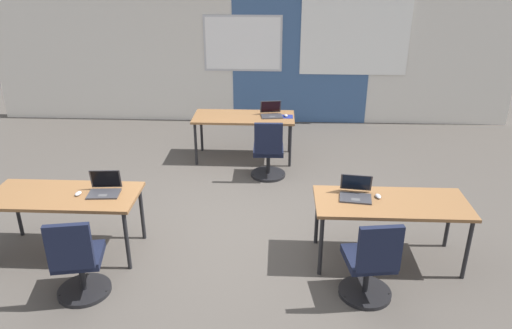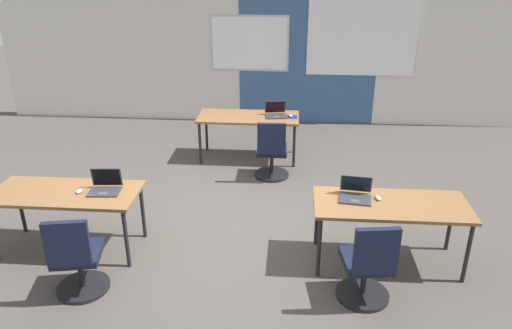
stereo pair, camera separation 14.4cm
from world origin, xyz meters
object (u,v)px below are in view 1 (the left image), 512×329
Objects in this scene: desk_far_center at (244,120)px; chair_near_left_inner at (78,265)px; mouse_near_left_inner at (78,194)px; chair_near_right_inner at (370,267)px; mouse_near_right_inner at (378,196)px; desk_near_right at (391,207)px; chair_far_right at (268,154)px; mouse_far_right at (286,115)px; laptop_near_left_inner at (104,189)px; laptop_far_right at (271,113)px; laptop_near_right_inner at (356,193)px; desk_near_left at (64,199)px.

chair_near_left_inner is (-1.34, -3.58, -0.28)m from desk_far_center.
mouse_near_left_inner is 0.12× the size of chair_near_right_inner.
mouse_near_right_inner is (3.21, 0.09, 0.00)m from mouse_near_left_inner.
desk_near_right is 0.80m from chair_near_right_inner.
mouse_far_right is at bearing -110.15° from chair_far_right.
mouse_near_left_inner is 0.98× the size of mouse_far_right.
mouse_near_left_inner is at bearing -171.17° from laptop_near_left_inner.
desk_far_center is 3.17m from mouse_near_right_inner.
mouse_near_right_inner is at bearing -59.15° from desk_far_center.
desk_near_right is 4.30× the size of laptop_far_right.
laptop_near_right_inner is at bearing 177.19° from mouse_near_right_inner.
desk_near_left is 14.90× the size of mouse_near_left_inner.
laptop_far_right is at bearing -82.21° from chair_near_right_inner.
chair_near_right_inner is at bearing 171.41° from chair_near_left_inner.
mouse_near_right_inner is (3.37, 0.08, 0.08)m from desk_near_left.
laptop_near_right_inner reaches higher than desk_near_right.
chair_near_left_inner is at bearing -154.77° from laptop_near_right_inner.
laptop_near_right_inner reaches higher than mouse_near_left_inner.
desk_far_center is at bearing 124.50° from laptop_near_right_inner.
desk_near_left is 1.74× the size of chair_far_right.
mouse_far_right is 1.03× the size of mouse_near_right_inner.
laptop_near_right_inner reaches higher than desk_far_center.
laptop_near_right_inner reaches higher than chair_far_right.
mouse_near_left_inner reaches higher than desk_near_right.
laptop_near_right_inner reaches higher than mouse_far_right.
chair_far_right reaches higher than desk_near_right.
laptop_near_right_inner reaches higher than desk_near_left.
chair_far_right is at bearing 44.76° from laptop_near_left_inner.
chair_near_left_inner is at bearing -119.23° from mouse_far_right.
desk_far_center is 3.05m from laptop_near_left_inner.
chair_near_left_inner is at bearing -62.15° from desk_near_left.
laptop_near_right_inner is at bearing 115.34° from chair_far_right.
mouse_far_right is (1.98, 2.75, -0.03)m from laptop_near_left_inner.
desk_near_left is 14.64× the size of mouse_far_right.
laptop_near_right_inner is (0.97, -1.97, 0.39)m from chair_far_right.
chair_far_right is at bearing -100.39° from laptop_far_right.
laptop_near_right_inner is (2.72, 0.88, 0.39)m from chair_near_left_inner.
chair_far_right is 2.35m from mouse_near_right_inner.
laptop_far_right is at bearing 54.63° from mouse_near_left_inner.
chair_near_right_inner is (0.06, -0.78, -0.39)m from laptop_near_right_inner.
mouse_far_right is 2.88m from mouse_near_right_inner.
mouse_far_right is at bearing 51.31° from mouse_near_left_inner.
mouse_far_right is at bearing 111.14° from desk_near_right.
chair_near_right_inner is at bearing -67.44° from desk_far_center.
laptop_near_left_inner reaches higher than desk_near_left.
mouse_far_right is (2.42, 2.80, 0.08)m from desk_near_left.
mouse_near_left_inner is 0.29× the size of laptop_near_right_inner.
mouse_near_left_inner is at bearing -170.62° from laptop_near_right_inner.
desk_far_center is 4.36× the size of laptop_near_right_inner.
mouse_near_left_inner is 2.97m from laptop_near_right_inner.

